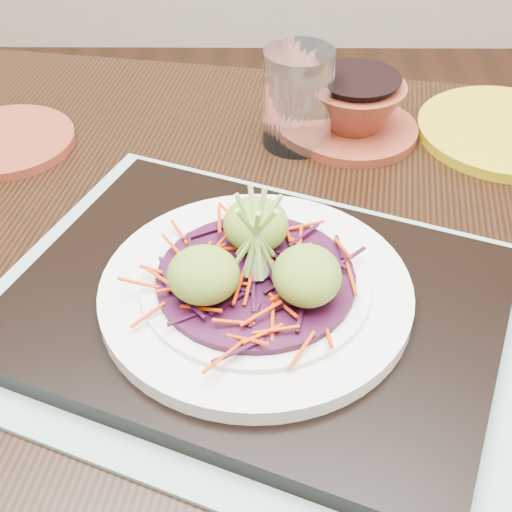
{
  "coord_description": "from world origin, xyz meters",
  "views": [
    {
      "loc": [
        0.08,
        -0.55,
        1.14
      ],
      "look_at": [
        0.08,
        -0.12,
        0.77
      ],
      "focal_mm": 50.0,
      "sensor_mm": 36.0,
      "label": 1
    }
  ],
  "objects_px": {
    "terracotta_bowl_set": "(355,113)",
    "yellow_plate": "(506,131)",
    "white_plate": "(256,290)",
    "terracotta_side_plate": "(7,141)",
    "dining_table": "(253,341)",
    "serving_tray": "(256,305)",
    "water_glass": "(298,98)"
  },
  "relations": [
    {
      "from": "yellow_plate",
      "to": "serving_tray",
      "type": "bearing_deg",
      "value": -134.14
    },
    {
      "from": "terracotta_bowl_set",
      "to": "terracotta_side_plate",
      "type": "bearing_deg",
      "value": -176.01
    },
    {
      "from": "dining_table",
      "to": "white_plate",
      "type": "xyz_separation_m",
      "value": [
        0.0,
        -0.06,
        0.12
      ]
    },
    {
      "from": "terracotta_bowl_set",
      "to": "yellow_plate",
      "type": "bearing_deg",
      "value": -0.96
    },
    {
      "from": "serving_tray",
      "to": "yellow_plate",
      "type": "distance_m",
      "value": 0.4
    },
    {
      "from": "water_glass",
      "to": "terracotta_bowl_set",
      "type": "height_order",
      "value": "water_glass"
    },
    {
      "from": "dining_table",
      "to": "terracotta_side_plate",
      "type": "relative_size",
      "value": 8.61
    },
    {
      "from": "white_plate",
      "to": "dining_table",
      "type": "bearing_deg",
      "value": 93.21
    },
    {
      "from": "serving_tray",
      "to": "terracotta_bowl_set",
      "type": "distance_m",
      "value": 0.31
    },
    {
      "from": "terracotta_side_plate",
      "to": "terracotta_bowl_set",
      "type": "xyz_separation_m",
      "value": [
        0.38,
        0.03,
        0.02
      ]
    },
    {
      "from": "terracotta_bowl_set",
      "to": "yellow_plate",
      "type": "xyz_separation_m",
      "value": [
        0.17,
        -0.0,
        -0.02
      ]
    },
    {
      "from": "serving_tray",
      "to": "terracotta_side_plate",
      "type": "distance_m",
      "value": 0.38
    },
    {
      "from": "terracotta_side_plate",
      "to": "terracotta_bowl_set",
      "type": "height_order",
      "value": "terracotta_bowl_set"
    },
    {
      "from": "dining_table",
      "to": "terracotta_side_plate",
      "type": "distance_m",
      "value": 0.35
    },
    {
      "from": "serving_tray",
      "to": "water_glass",
      "type": "bearing_deg",
      "value": 103.28
    },
    {
      "from": "white_plate",
      "to": "yellow_plate",
      "type": "relative_size",
      "value": 1.26
    },
    {
      "from": "white_plate",
      "to": "terracotta_side_plate",
      "type": "xyz_separation_m",
      "value": [
        -0.27,
        0.26,
        -0.02
      ]
    },
    {
      "from": "water_glass",
      "to": "terracotta_bowl_set",
      "type": "xyz_separation_m",
      "value": [
        0.06,
        0.02,
        -0.03
      ]
    },
    {
      "from": "white_plate",
      "to": "terracotta_side_plate",
      "type": "height_order",
      "value": "white_plate"
    },
    {
      "from": "yellow_plate",
      "to": "white_plate",
      "type": "bearing_deg",
      "value": -134.14
    },
    {
      "from": "dining_table",
      "to": "terracotta_bowl_set",
      "type": "distance_m",
      "value": 0.28
    },
    {
      "from": "dining_table",
      "to": "yellow_plate",
      "type": "bearing_deg",
      "value": 47.75
    },
    {
      "from": "yellow_plate",
      "to": "terracotta_side_plate",
      "type": "bearing_deg",
      "value": -177.53
    },
    {
      "from": "serving_tray",
      "to": "terracotta_bowl_set",
      "type": "relative_size",
      "value": 2.44
    },
    {
      "from": "serving_tray",
      "to": "water_glass",
      "type": "height_order",
      "value": "water_glass"
    },
    {
      "from": "white_plate",
      "to": "terracotta_side_plate",
      "type": "bearing_deg",
      "value": 136.38
    },
    {
      "from": "dining_table",
      "to": "serving_tray",
      "type": "bearing_deg",
      "value": -77.73
    },
    {
      "from": "terracotta_side_plate",
      "to": "yellow_plate",
      "type": "height_order",
      "value": "yellow_plate"
    },
    {
      "from": "white_plate",
      "to": "water_glass",
      "type": "height_order",
      "value": "water_glass"
    },
    {
      "from": "dining_table",
      "to": "serving_tray",
      "type": "height_order",
      "value": "serving_tray"
    },
    {
      "from": "serving_tray",
      "to": "water_glass",
      "type": "relative_size",
      "value": 3.58
    },
    {
      "from": "white_plate",
      "to": "terracotta_side_plate",
      "type": "relative_size",
      "value": 1.68
    }
  ]
}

